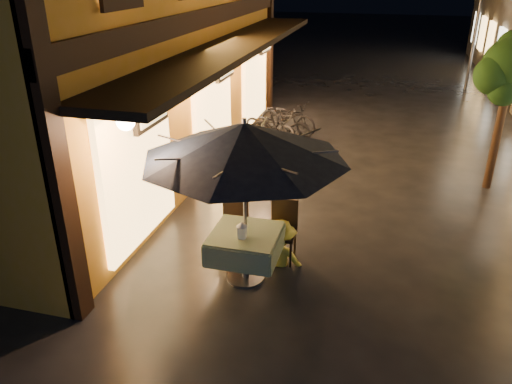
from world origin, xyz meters
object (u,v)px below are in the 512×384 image
(bicycle_0, at_px, (270,152))
(person_yellow, at_px, (280,223))
(cafe_table, at_px, (245,244))
(patio_umbrella, at_px, (244,141))
(person_orange, at_px, (235,218))
(table_lantern, at_px, (242,229))

(bicycle_0, bearing_deg, person_yellow, -162.56)
(cafe_table, distance_m, person_yellow, 0.70)
(patio_umbrella, bearing_deg, bicycle_0, 98.48)
(cafe_table, distance_m, patio_umbrella, 1.56)
(person_orange, bearing_deg, person_yellow, 169.71)
(table_lantern, bearing_deg, patio_umbrella, 90.00)
(cafe_table, xyz_separation_m, table_lantern, (0.00, -0.16, 0.33))
(patio_umbrella, height_order, bicycle_0, patio_umbrella)
(person_yellow, bearing_deg, table_lantern, 58.14)
(patio_umbrella, xyz_separation_m, person_yellow, (0.39, 0.58, -1.46))
(patio_umbrella, bearing_deg, person_orange, 119.89)
(table_lantern, height_order, bicycle_0, table_lantern)
(bicycle_0, bearing_deg, table_lantern, -170.13)
(patio_umbrella, bearing_deg, cafe_table, -179.55)
(person_orange, bearing_deg, bicycle_0, -94.88)
(person_orange, height_order, bicycle_0, person_orange)
(table_lantern, xyz_separation_m, person_orange, (-0.34, 0.75, -0.24))
(bicycle_0, bearing_deg, person_orange, -173.80)
(person_yellow, bearing_deg, cafe_table, 52.07)
(table_lantern, distance_m, bicycle_0, 4.38)
(person_orange, distance_m, bicycle_0, 3.59)
(table_lantern, relative_size, person_yellow, 0.18)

